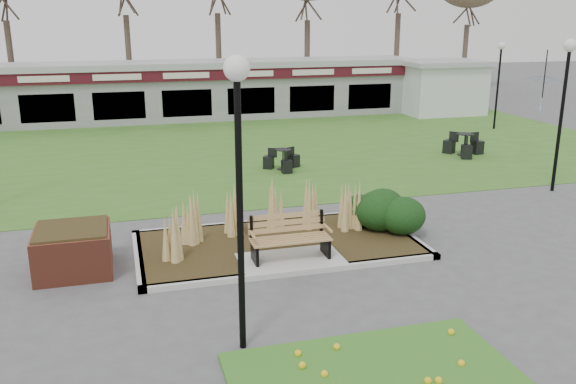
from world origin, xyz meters
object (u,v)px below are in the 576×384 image
object	(u,v)px
bistro_set_d	(464,148)
patio_umbrella	(543,94)
service_hut	(441,87)
food_pavilion	(183,90)
car_black	(31,92)
lamp_post_mid_right	(566,82)
brick_planter	(73,250)
lamp_post_far_right	(500,66)
lamp_post_near_right	(238,142)
park_bench	(289,237)
bistro_set_c	(283,163)

from	to	relation	value
bistro_set_d	patio_umbrella	size ratio (longest dim) A/B	0.62
service_hut	food_pavilion	bearing A→B (deg)	171.73
car_black	patio_umbrella	bearing A→B (deg)	-107.30
lamp_post_mid_right	bistro_set_d	bearing A→B (deg)	89.81
brick_planter	lamp_post_far_right	bearing A→B (deg)	33.89
lamp_post_mid_right	patio_umbrella	distance (m)	11.85
lamp_post_near_right	bistro_set_d	world-z (taller)	lamp_post_near_right
brick_planter	bistro_set_d	bearing A→B (deg)	28.77
service_hut	lamp_post_near_right	xyz separation A→B (m)	(-15.16, -20.89, 1.88)
brick_planter	service_hut	bearing A→B (deg)	43.52
lamp_post_far_right	lamp_post_mid_right	bearing A→B (deg)	-114.60
brick_planter	lamp_post_near_right	xyz separation A→B (m)	(2.74, -3.89, 2.86)
bistro_set_d	car_black	bearing A→B (deg)	132.99
bistro_set_d	brick_planter	bearing A→B (deg)	-151.23
lamp_post_mid_right	car_black	world-z (taller)	lamp_post_mid_right
brick_planter	food_pavilion	size ratio (longest dim) A/B	0.06
lamp_post_near_right	service_hut	bearing A→B (deg)	54.03
lamp_post_mid_right	patio_umbrella	size ratio (longest dim) A/B	1.80
brick_planter	patio_umbrella	bearing A→B (deg)	30.49
park_bench	lamp_post_near_right	distance (m)	4.49
food_pavilion	service_hut	bearing A→B (deg)	-8.27
service_hut	lamp_post_near_right	distance (m)	25.89
patio_umbrella	bistro_set_d	bearing A→B (deg)	-146.25
brick_planter	bistro_set_c	xyz separation A→B (m)	(6.42, 7.17, -0.22)
service_hut	car_black	xyz separation A→B (m)	(-21.58, 9.00, -0.63)
lamp_post_mid_right	bistro_set_d	world-z (taller)	lamp_post_mid_right
food_pavilion	car_black	distance (m)	10.73
lamp_post_far_right	patio_umbrella	world-z (taller)	lamp_post_far_right
food_pavilion	lamp_post_near_right	xyz separation A→B (m)	(-1.66, -22.86, 1.86)
lamp_post_near_right	bistro_set_c	xyz separation A→B (m)	(3.68, 11.06, -3.08)
brick_planter	bistro_set_c	distance (m)	9.62
lamp_post_near_right	lamp_post_far_right	world-z (taller)	lamp_post_near_right
park_bench	service_hut	bearing A→B (deg)	52.75
service_hut	car_black	distance (m)	23.39
park_bench	lamp_post_mid_right	distance (m)	10.09
food_pavilion	patio_umbrella	world-z (taller)	food_pavilion
bistro_set_c	car_black	size ratio (longest dim) A/B	0.27
food_pavilion	car_black	xyz separation A→B (m)	(-8.08, 7.04, -0.66)
bistro_set_d	service_hut	bearing A→B (deg)	65.72
park_bench	food_pavilion	distance (m)	19.73
lamp_post_near_right	bistro_set_c	bearing A→B (deg)	71.59
lamp_post_near_right	lamp_post_mid_right	world-z (taller)	lamp_post_near_right
park_bench	bistro_set_c	xyz separation A→B (m)	(2.02, 7.92, -0.33)
brick_planter	bistro_set_c	bearing A→B (deg)	48.15
brick_planter	lamp_post_mid_right	distance (m)	14.08
lamp_post_mid_right	lamp_post_far_right	bearing A→B (deg)	65.40
lamp_post_far_right	bistro_set_c	world-z (taller)	lamp_post_far_right
lamp_post_far_right	patio_umbrella	size ratio (longest dim) A/B	1.60
park_bench	service_hut	world-z (taller)	service_hut
bistro_set_c	patio_umbrella	size ratio (longest dim) A/B	0.54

